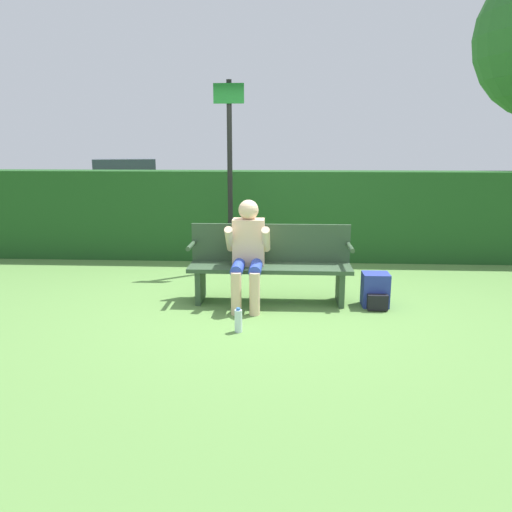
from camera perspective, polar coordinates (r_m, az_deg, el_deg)
name	(u,v)px	position (r m, az deg, el deg)	size (l,w,h in m)	color
ground_plane	(270,302)	(5.69, 1.57, -5.24)	(40.00, 40.00, 0.00)	#5B8942
hedge_back	(274,216)	(7.68, 2.08, 4.64)	(12.00, 0.51, 1.35)	#1E4C1E
park_bench	(270,263)	(5.63, 1.62, -0.77)	(1.81, 0.44, 0.86)	#334C33
person_seated	(248,249)	(5.46, -0.94, 0.83)	(0.49, 0.66, 1.15)	beige
backpack	(375,291)	(5.64, 13.49, -3.89)	(0.29, 0.33, 0.37)	#283893
water_bottle	(238,321)	(4.77, -2.03, -7.39)	(0.07, 0.07, 0.24)	silver
signpost	(230,165)	(6.91, -3.01, 10.37)	(0.41, 0.09, 2.58)	black
parked_car	(126,178)	(18.31, -14.64, 8.67)	(4.61, 2.85, 1.25)	maroon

